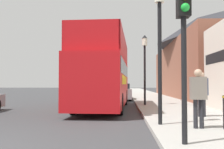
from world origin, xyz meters
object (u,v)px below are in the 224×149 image
Objects in this scene: pedestrian_second at (198,92)px; lamp_post_second at (145,56)px; tour_bus at (104,78)px; lamp_post_nearest at (160,26)px; traffic_signal at (184,22)px; pedestrian_third at (202,90)px; parked_car_ahead_of_bus at (120,92)px.

pedestrian_second is 0.40× the size of lamp_post_second.
tour_bus is 2.08× the size of lamp_post_nearest.
tour_bus is 7.12m from lamp_post_nearest.
pedestrian_second is at bearing -84.14° from lamp_post_second.
lamp_post_nearest is at bearing 145.22° from pedestrian_second.
traffic_signal is 0.78× the size of lamp_post_nearest.
lamp_post_second is at bearing 107.20° from pedestrian_third.
tour_bus is 9.72m from traffic_signal.
traffic_signal is 10.70m from lamp_post_second.
lamp_post_nearest is 1.06× the size of lamp_post_second.
traffic_signal is (-1.80, -4.88, 1.60)m from pedestrian_third.
pedestrian_third is at bearing -76.88° from parked_car_ahead_of_bus.
parked_car_ahead_of_bus is 14.97m from lamp_post_nearest.
pedestrian_second is at bearing -34.78° from lamp_post_nearest.
tour_bus is at bearing 133.61° from pedestrian_third.
traffic_signal is 0.83× the size of lamp_post_second.
pedestrian_third is at bearing 46.96° from lamp_post_nearest.
pedestrian_third is 6.40m from lamp_post_second.
parked_car_ahead_of_bus is 1.00× the size of lamp_post_nearest.
pedestrian_second is at bearing -62.71° from tour_bus.
traffic_signal is at bearing -87.00° from lamp_post_nearest.
parked_car_ahead_of_bus is 2.67× the size of pedestrian_second.
tour_bus is 6.21m from pedestrian_third.
tour_bus is at bearing -151.37° from lamp_post_second.
pedestrian_third is (4.26, -4.47, -0.60)m from tour_bus.
pedestrian_second reaches higher than parked_car_ahead_of_bus.
tour_bus reaches higher than pedestrian_second.
lamp_post_nearest is at bearing -133.04° from pedestrian_third.
pedestrian_third is (3.48, -12.58, 0.50)m from parked_car_ahead_of_bus.
lamp_post_nearest reaches higher than lamp_post_second.
parked_car_ahead_of_bus is 13.06m from pedestrian_third.
tour_bus is at bearing 114.70° from pedestrian_second.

